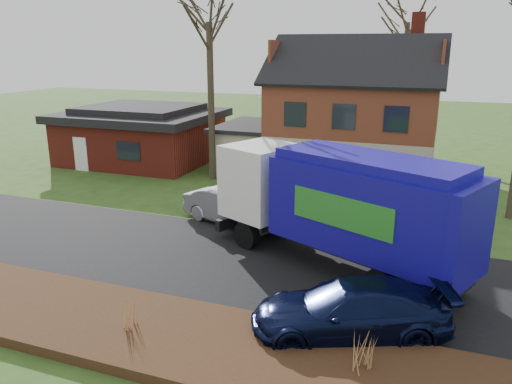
% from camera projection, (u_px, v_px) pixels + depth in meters
% --- Properties ---
extents(ground, '(120.00, 120.00, 0.00)m').
position_uv_depth(ground, '(231.00, 260.00, 18.13)').
color(ground, '#2F4A18').
rests_on(ground, ground).
extents(road, '(80.00, 7.00, 0.02)m').
position_uv_depth(road, '(231.00, 260.00, 18.13)').
color(road, black).
rests_on(road, ground).
extents(mulch_verge, '(80.00, 3.50, 0.30)m').
position_uv_depth(mulch_verge, '(153.00, 332.00, 13.33)').
color(mulch_verge, black).
rests_on(mulch_verge, ground).
extents(main_house, '(12.95, 8.95, 9.26)m').
position_uv_depth(main_house, '(347.00, 108.00, 29.01)').
color(main_house, '#BCAE98').
rests_on(main_house, ground).
extents(ranch_house, '(9.80, 8.20, 3.70)m').
position_uv_depth(ranch_house, '(141.00, 134.00, 33.31)').
color(ranch_house, maroon).
rests_on(ranch_house, ground).
extents(garbage_truck, '(9.90, 6.38, 4.16)m').
position_uv_depth(garbage_truck, '(342.00, 202.00, 16.92)').
color(garbage_truck, black).
rests_on(garbage_truck, ground).
extents(silver_sedan, '(4.98, 3.11, 1.55)m').
position_uv_depth(silver_sedan, '(233.00, 207.00, 21.67)').
color(silver_sedan, '#929599').
rests_on(silver_sedan, ground).
extents(navy_wagon, '(5.70, 4.02, 1.53)m').
position_uv_depth(navy_wagon, '(350.00, 310.00, 13.23)').
color(navy_wagon, black).
rests_on(navy_wagon, ground).
extents(tree_back, '(3.87, 3.87, 12.27)m').
position_uv_depth(tree_back, '(409.00, 4.00, 34.05)').
color(tree_back, '#3E3325').
rests_on(tree_back, ground).
extents(grass_clump_mid, '(0.33, 0.27, 0.91)m').
position_uv_depth(grass_clump_mid, '(129.00, 312.00, 13.19)').
color(grass_clump_mid, tan).
rests_on(grass_clump_mid, mulch_verge).
extents(grass_clump_east, '(0.38, 0.32, 0.96)m').
position_uv_depth(grass_clump_east, '(363.00, 352.00, 11.43)').
color(grass_clump_east, '#A57949').
rests_on(grass_clump_east, mulch_verge).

